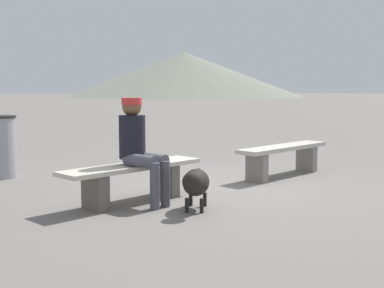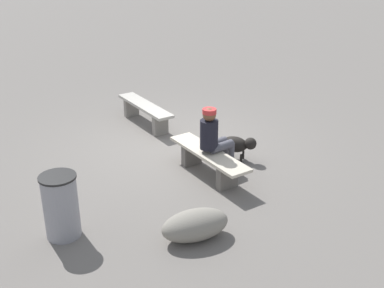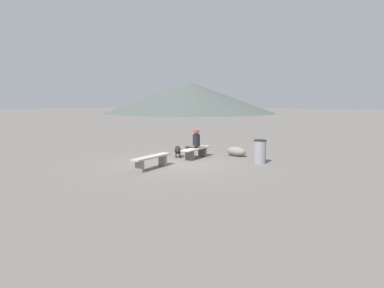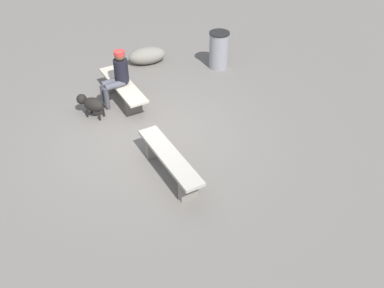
{
  "view_description": "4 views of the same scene",
  "coord_description": "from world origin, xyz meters",
  "px_view_note": "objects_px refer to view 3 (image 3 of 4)",
  "views": [
    {
      "loc": [
        4.6,
        5.13,
        1.36
      ],
      "look_at": [
        0.77,
        0.4,
        0.68
      ],
      "focal_mm": 47.26,
      "sensor_mm": 36.0,
      "label": 1
    },
    {
      "loc": [
        8.0,
        -3.6,
        3.94
      ],
      "look_at": [
        1.6,
        -0.35,
        0.76
      ],
      "focal_mm": 44.85,
      "sensor_mm": 36.0,
      "label": 2
    },
    {
      "loc": [
        -9.57,
        -8.41,
        2.45
      ],
      "look_at": [
        1.47,
        0.35,
        0.6
      ],
      "focal_mm": 30.11,
      "sensor_mm": 36.0,
      "label": 3
    },
    {
      "loc": [
        -7.08,
        1.99,
        5.4
      ],
      "look_at": [
        -1.27,
        -0.47,
        0.51
      ],
      "focal_mm": 41.17,
      "sensor_mm": 36.0,
      "label": 4
    }
  ],
  "objects_px": {
    "seated_person": "(194,142)",
    "boulder": "(236,151)",
    "bench_right": "(196,151)",
    "dog": "(178,150)",
    "bench_left": "(152,160)",
    "trash_bin": "(260,152)"
  },
  "relations": [
    {
      "from": "dog",
      "to": "bench_left",
      "type": "bearing_deg",
      "value": 155.83
    },
    {
      "from": "boulder",
      "to": "seated_person",
      "type": "bearing_deg",
      "value": 143.51
    },
    {
      "from": "boulder",
      "to": "dog",
      "type": "bearing_deg",
      "value": 135.42
    },
    {
      "from": "seated_person",
      "to": "boulder",
      "type": "height_order",
      "value": "seated_person"
    },
    {
      "from": "bench_left",
      "to": "boulder",
      "type": "distance_m",
      "value": 4.48
    },
    {
      "from": "seated_person",
      "to": "boulder",
      "type": "distance_m",
      "value": 2.05
    },
    {
      "from": "dog",
      "to": "trash_bin",
      "type": "distance_m",
      "value": 3.63
    },
    {
      "from": "seated_person",
      "to": "boulder",
      "type": "xyz_separation_m",
      "value": [
        1.6,
        -1.18,
        -0.51
      ]
    },
    {
      "from": "bench_right",
      "to": "seated_person",
      "type": "xyz_separation_m",
      "value": [
        -0.02,
        0.1,
        0.41
      ]
    },
    {
      "from": "seated_person",
      "to": "boulder",
      "type": "bearing_deg",
      "value": -47.14
    },
    {
      "from": "seated_person",
      "to": "dog",
      "type": "distance_m",
      "value": 0.86
    },
    {
      "from": "dog",
      "to": "bench_right",
      "type": "bearing_deg",
      "value": -111.61
    },
    {
      "from": "bench_left",
      "to": "boulder",
      "type": "relative_size",
      "value": 1.96
    },
    {
      "from": "bench_right",
      "to": "seated_person",
      "type": "relative_size",
      "value": 1.52
    },
    {
      "from": "bench_right",
      "to": "boulder",
      "type": "relative_size",
      "value": 1.95
    },
    {
      "from": "dog",
      "to": "trash_bin",
      "type": "height_order",
      "value": "trash_bin"
    },
    {
      "from": "bench_left",
      "to": "dog",
      "type": "xyz_separation_m",
      "value": [
        2.47,
        0.87,
        -0.02
      ]
    },
    {
      "from": "bench_left",
      "to": "seated_person",
      "type": "distance_m",
      "value": 2.8
    },
    {
      "from": "seated_person",
      "to": "dog",
      "type": "bearing_deg",
      "value": 102.89
    },
    {
      "from": "bench_left",
      "to": "seated_person",
      "type": "xyz_separation_m",
      "value": [
        2.77,
        0.18,
        0.39
      ]
    },
    {
      "from": "bench_right",
      "to": "dog",
      "type": "bearing_deg",
      "value": 105.31
    },
    {
      "from": "boulder",
      "to": "bench_left",
      "type": "bearing_deg",
      "value": 167.05
    }
  ]
}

